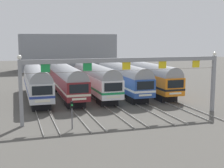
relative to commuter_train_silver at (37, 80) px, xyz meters
name	(u,v)px	position (x,y,z in m)	size (l,w,h in m)	color
ground_plane	(95,96)	(8.40, 0.00, -2.69)	(160.00, 160.00, 0.00)	#4C4944
track_bed	(74,81)	(8.40, 17.00, -2.61)	(18.31, 70.00, 0.15)	gray
commuter_train_silver	(37,80)	(0.00, 0.00, 0.00)	(2.88, 18.06, 5.05)	silver
commuter_train_maroon	(66,79)	(4.20, 0.00, 0.00)	(2.88, 18.06, 5.05)	maroon
commuter_train_white	(95,78)	(8.40, 0.00, 0.00)	(2.88, 18.06, 5.05)	white
commuter_train_blue	(122,77)	(12.60, 0.00, 0.00)	(2.88, 18.06, 4.77)	#284C9E
commuter_train_orange	(147,76)	(16.80, 0.00, 0.00)	(2.88, 18.06, 5.05)	orange
catenary_gantry	(126,69)	(8.40, -13.50, 2.57)	(22.04, 0.44, 6.97)	gray
yard_signal_mast	(72,110)	(2.10, -15.92, -0.80)	(0.28, 0.35, 2.69)	#59595E
maintenance_building	(67,52)	(10.95, 40.08, 2.09)	(25.03, 10.00, 9.55)	gray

